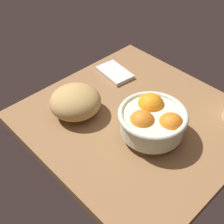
{
  "coord_description": "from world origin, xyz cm",
  "views": [
    {
      "loc": [
        -44.48,
        53.12,
        66.14
      ],
      "look_at": [
        3.29,
        7.49,
        5.0
      ],
      "focal_mm": 47.81,
      "sensor_mm": 36.0,
      "label": 1
    }
  ],
  "objects": [
    {
      "name": "bread_loaf",
      "position": [
        14.87,
        12.38,
        4.78
      ],
      "size": [
        21.8,
        22.06,
        9.56
      ],
      "primitive_type": "ellipsoid",
      "rotation": [
        0.0,
        0.0,
        4.16
      ],
      "color": "tan",
      "rests_on": "ground"
    },
    {
      "name": "ground_plane",
      "position": [
        0.0,
        0.0,
        -1.5
      ],
      "size": [
        65.64,
        63.2,
        3.0
      ],
      "primitive_type": "cube",
      "color": "olive"
    },
    {
      "name": "napkin_folded",
      "position": [
        21.77,
        -11.58,
        0.71
      ],
      "size": [
        14.48,
        10.05,
        1.43
      ],
      "primitive_type": "cube",
      "rotation": [
        0.0,
        0.0,
        -0.12
      ],
      "color": "silver",
      "rests_on": "ground"
    },
    {
      "name": "fruit_bowl",
      "position": [
        -8.26,
        2.4,
        6.23
      ],
      "size": [
        20.0,
        20.0,
        11.45
      ],
      "color": "silver",
      "rests_on": "ground"
    }
  ]
}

